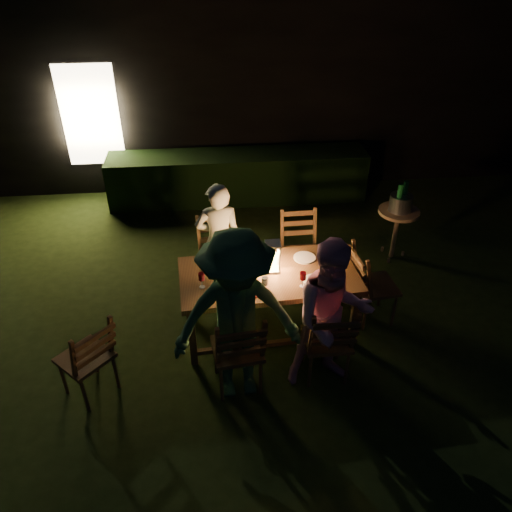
{
  "coord_description": "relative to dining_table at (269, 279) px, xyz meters",
  "views": [
    {
      "loc": [
        -0.94,
        -3.82,
        3.93
      ],
      "look_at": [
        -0.5,
        0.71,
        0.86
      ],
      "focal_mm": 35.0,
      "sensor_mm": 36.0,
      "label": 1
    }
  ],
  "objects": [
    {
      "name": "garden_envelope",
      "position": [
        0.37,
        5.7,
        0.87
      ],
      "size": [
        40.0,
        40.0,
        3.2
      ],
      "color": "black",
      "rests_on": "ground"
    },
    {
      "name": "dining_table",
      "position": [
        0.0,
        0.0,
        0.0
      ],
      "size": [
        1.96,
        1.08,
        0.79
      ],
      "rotation": [
        0.0,
        0.0,
        0.07
      ],
      "color": "#4B2D19",
      "rests_on": "ground"
    },
    {
      "name": "chair_near_left",
      "position": [
        -0.39,
        -0.8,
        -0.39
      ],
      "size": [
        0.53,
        0.56,
        1.05
      ],
      "rotation": [
        0.0,
        0.0,
        0.12
      ],
      "color": "#4B2D19",
      "rests_on": "ground"
    },
    {
      "name": "chair_near_right",
      "position": [
        0.5,
        -0.74,
        -0.4
      ],
      "size": [
        0.46,
        0.49,
        1.02
      ],
      "rotation": [
        0.0,
        0.0,
        -0.0
      ],
      "color": "#4B2D19",
      "rests_on": "ground"
    },
    {
      "name": "chair_far_left",
      "position": [
        -0.5,
        0.74,
        -0.39
      ],
      "size": [
        0.54,
        0.57,
        1.06
      ],
      "rotation": [
        0.0,
        0.0,
        3.3
      ],
      "color": "#4B2D19",
      "rests_on": "ground"
    },
    {
      "name": "chair_far_right",
      "position": [
        0.5,
        0.81,
        -0.4
      ],
      "size": [
        0.47,
        0.5,
        1.03
      ],
      "rotation": [
        0.0,
        0.0,
        3.16
      ],
      "color": "#4B2D19",
      "rests_on": "ground"
    },
    {
      "name": "chair_end",
      "position": [
        1.23,
        0.09,
        -0.4
      ],
      "size": [
        0.54,
        0.51,
        1.03
      ],
      "rotation": [
        0.0,
        0.0,
        -1.46
      ],
      "color": "#4B2D19",
      "rests_on": "ground"
    },
    {
      "name": "chair_spare",
      "position": [
        -1.84,
        -0.75,
        -0.41
      ],
      "size": [
        0.66,
        0.65,
        1.0
      ],
      "rotation": [
        0.0,
        0.0,
        0.81
      ],
      "color": "#4B2D19",
      "rests_on": "ground"
    },
    {
      "name": "person_house_side",
      "position": [
        -0.51,
        0.79,
        0.03
      ],
      "size": [
        0.57,
        0.4,
        1.49
      ],
      "primitive_type": "imported",
      "rotation": [
        0.0,
        0.0,
        3.21
      ],
      "color": "white",
      "rests_on": "ground"
    },
    {
      "name": "person_opp_right",
      "position": [
        0.51,
        -0.79,
        0.11
      ],
      "size": [
        0.84,
        0.68,
        1.65
      ],
      "primitive_type": "imported",
      "rotation": [
        0.0,
        0.0,
        0.07
      ],
      "color": "#CE8DAB",
      "rests_on": "ground"
    },
    {
      "name": "person_opp_left",
      "position": [
        -0.39,
        -0.85,
        0.21
      ],
      "size": [
        1.23,
        0.76,
        1.84
      ],
      "primitive_type": "imported",
      "rotation": [
        0.0,
        0.0,
        0.07
      ],
      "color": "#2F5E37",
      "rests_on": "ground"
    },
    {
      "name": "lantern",
      "position": [
        0.05,
        0.05,
        0.24
      ],
      "size": [
        0.16,
        0.16,
        0.35
      ],
      "color": "white",
      "rests_on": "dining_table"
    },
    {
      "name": "plate_far_left",
      "position": [
        -0.56,
        0.18,
        0.09
      ],
      "size": [
        0.25,
        0.25,
        0.01
      ],
      "primitive_type": "cylinder",
      "color": "white",
      "rests_on": "dining_table"
    },
    {
      "name": "plate_near_left",
      "position": [
        -0.53,
        -0.26,
        0.09
      ],
      "size": [
        0.25,
        0.25,
        0.01
      ],
      "primitive_type": "cylinder",
      "color": "white",
      "rests_on": "dining_table"
    },
    {
      "name": "plate_far_right",
      "position": [
        0.43,
        0.25,
        0.09
      ],
      "size": [
        0.25,
        0.25,
        0.01
      ],
      "primitive_type": "cylinder",
      "color": "white",
      "rests_on": "dining_table"
    },
    {
      "name": "plate_near_right",
      "position": [
        0.46,
        -0.19,
        0.09
      ],
      "size": [
        0.25,
        0.25,
        0.01
      ],
      "primitive_type": "cylinder",
      "color": "white",
      "rests_on": "dining_table"
    },
    {
      "name": "wineglass_a",
      "position": [
        -0.32,
        0.26,
        0.17
      ],
      "size": [
        0.06,
        0.06,
        0.18
      ],
      "primitive_type": null,
      "color": "#59070F",
      "rests_on": "dining_table"
    },
    {
      "name": "wineglass_b",
      "position": [
        -0.71,
        -0.17,
        0.17
      ],
      "size": [
        0.06,
        0.06,
        0.18
      ],
      "primitive_type": null,
      "color": "#59070F",
      "rests_on": "dining_table"
    },
    {
      "name": "wineglass_c",
      "position": [
        0.32,
        -0.26,
        0.17
      ],
      "size": [
        0.06,
        0.06,
        0.18
      ],
      "primitive_type": null,
      "color": "#59070F",
      "rests_on": "dining_table"
    },
    {
      "name": "wineglass_d",
      "position": [
        0.61,
        0.22,
        0.17
      ],
      "size": [
        0.06,
        0.06,
        0.18
      ],
      "primitive_type": null,
      "color": "#59070F",
      "rests_on": "dining_table"
    },
    {
      "name": "wineglass_e",
      "position": [
        -0.08,
        -0.31,
        0.17
      ],
      "size": [
        0.06,
        0.06,
        0.18
      ],
      "primitive_type": null,
      "color": "silver",
      "rests_on": "dining_table"
    },
    {
      "name": "bottle_table",
      "position": [
        -0.25,
        -0.02,
        0.22
      ],
      "size": [
        0.07,
        0.07,
        0.28
      ],
      "primitive_type": "cylinder",
      "color": "#0F471E",
      "rests_on": "dining_table"
    },
    {
      "name": "napkin_left",
      "position": [
        -0.13,
        -0.33,
        0.08
      ],
      "size": [
        0.18,
        0.14,
        0.01
      ],
      "primitive_type": "cube",
      "color": "red",
      "rests_on": "dining_table"
    },
    {
      "name": "napkin_right",
      "position": [
        0.57,
        -0.26,
        0.08
      ],
      "size": [
        0.18,
        0.14,
        0.01
      ],
      "primitive_type": "cube",
      "color": "red",
      "rests_on": "dining_table"
    },
    {
      "name": "phone",
      "position": [
        -0.6,
        -0.34,
        0.08
      ],
      "size": [
        0.14,
        0.07,
        0.01
      ],
      "primitive_type": "cube",
      "color": "black",
      "rests_on": "dining_table"
    },
    {
      "name": "side_table",
      "position": [
        1.9,
        1.33,
        -0.07
      ],
      "size": [
        0.55,
        0.55,
        0.73
      ],
      "color": "#8C6846",
      "rests_on": "ground"
    },
    {
      "name": "ice_bucket",
      "position": [
        1.9,
        1.33,
        0.13
      ],
      "size": [
        0.3,
        0.3,
        0.22
      ],
      "primitive_type": "cylinder",
      "color": "#A5A8AD",
      "rests_on": "side_table"
    },
    {
      "name": "bottle_bucket_a",
      "position": [
        1.85,
        1.29,
        0.18
      ],
      "size": [
        0.07,
        0.07,
        0.32
      ],
      "primitive_type": "cylinder",
      "color": "#0F471E",
      "rests_on": "side_table"
    },
    {
      "name": "bottle_bucket_b",
      "position": [
        1.95,
        1.37,
        0.18
      ],
      "size": [
        0.07,
        0.07,
        0.32
      ],
      "primitive_type": "cylinder",
      "color": "#0F471E",
      "rests_on": "side_table"
    }
  ]
}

